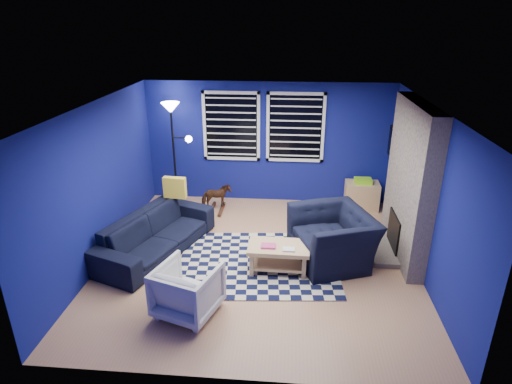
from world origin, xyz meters
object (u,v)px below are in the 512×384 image
(floor_lamp, at_px, (173,122))
(armchair_big, at_px, (332,237))
(rocking_horse, at_px, (216,196))
(tv, at_px, (395,146))
(armchair_bent, at_px, (188,290))
(cabinet, at_px, (362,195))
(sofa, at_px, (156,234))
(coffee_table, at_px, (278,253))

(floor_lamp, bearing_deg, armchair_big, -33.50)
(armchair_big, height_order, rocking_horse, armchair_big)
(tv, bearing_deg, rocking_horse, -176.99)
(tv, relative_size, rocking_horse, 1.72)
(armchair_bent, xyz_separation_m, rocking_horse, (-0.18, 3.22, -0.04))
(cabinet, bearing_deg, rocking_horse, -171.74)
(rocking_horse, xyz_separation_m, cabinet, (2.94, 0.38, -0.03))
(armchair_big, relative_size, armchair_bent, 1.65)
(armchair_bent, bearing_deg, cabinet, -108.72)
(sofa, distance_m, cabinet, 4.21)
(tv, distance_m, rocking_horse, 3.61)
(tv, xyz_separation_m, armchair_big, (-1.27, -1.91, -0.98))
(armchair_bent, bearing_deg, floor_lamp, -54.71)
(tv, distance_m, armchair_big, 2.50)
(tv, height_order, coffee_table, tv)
(armchair_big, xyz_separation_m, cabinet, (0.77, 2.12, -0.13))
(coffee_table, bearing_deg, tv, 47.43)
(sofa, height_order, armchair_big, armchair_big)
(armchair_bent, relative_size, floor_lamp, 0.36)
(tv, xyz_separation_m, rocking_horse, (-3.44, -0.18, -1.08))
(armchair_big, bearing_deg, armchair_bent, -73.29)
(sofa, xyz_separation_m, floor_lamp, (-0.14, 1.97, 1.42))
(tv, bearing_deg, armchair_big, -123.50)
(sofa, bearing_deg, coffee_table, -81.03)
(coffee_table, xyz_separation_m, floor_lamp, (-2.19, 2.39, 1.43))
(armchair_big, height_order, floor_lamp, floor_lamp)
(armchair_big, relative_size, cabinet, 1.90)
(sofa, distance_m, armchair_bent, 1.77)
(sofa, relative_size, coffee_table, 2.43)
(tv, relative_size, coffee_table, 1.06)
(cabinet, bearing_deg, tv, -21.12)
(armchair_bent, bearing_deg, tv, -115.04)
(rocking_horse, height_order, coffee_table, rocking_horse)
(rocking_horse, bearing_deg, armchair_big, -152.31)
(armchair_big, distance_m, floor_lamp, 3.88)
(armchair_bent, bearing_deg, coffee_table, -117.40)
(cabinet, bearing_deg, sofa, -149.57)
(armchair_bent, relative_size, coffee_table, 0.82)
(tv, relative_size, sofa, 0.44)
(rocking_horse, bearing_deg, tv, -110.72)
(tv, height_order, cabinet, tv)
(rocking_horse, distance_m, coffee_table, 2.50)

